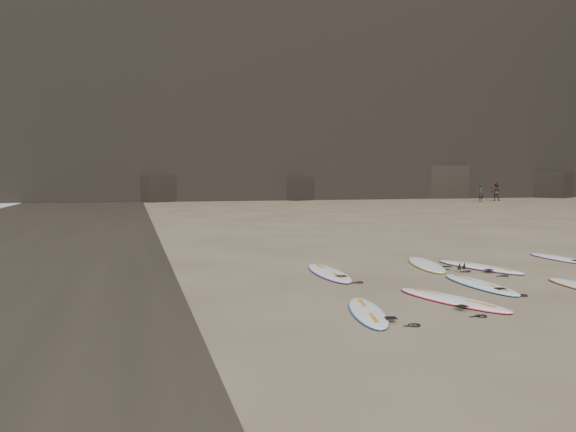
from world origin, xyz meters
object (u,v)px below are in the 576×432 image
Objects in this scene: surfboard_2 at (480,284)px; surfboard_6 at (426,264)px; surfboard_8 at (560,258)px; surfboard_5 at (329,272)px; person_a at (481,193)px; surfboard_0 at (368,312)px; surfboard_1 at (452,299)px; surfboard_7 at (479,267)px; person_b at (496,192)px.

surfboard_2 is 2.80m from surfboard_6.
surfboard_2 is at bearing -150.55° from surfboard_8.
person_a is at bearing 52.66° from surfboard_5.
surfboard_1 is at bearing 26.40° from surfboard_0.
surfboard_7 reaches higher than surfboard_1.
person_a is (23.26, 33.78, 0.82)m from surfboard_7.
surfboard_2 is at bearing -154.85° from person_a.
surfboard_6 is 4.25m from surfboard_8.
surfboard_6 is at bearing -156.75° from person_a.
surfboard_5 is 2.97m from surfboard_6.
surfboard_2 is at bearing -38.53° from surfboard_5.
surfboard_0 is 1.29× the size of person_a.
surfboard_2 is 5.29m from surfboard_8.
surfboard_6 is 41.09m from person_a.
surfboard_1 is (1.94, 0.46, 0.01)m from surfboard_0.
surfboard_0 is 3.73m from surfboard_2.
surfboard_6 is 1.17× the size of surfboard_8.
surfboard_7 is at bearing -18.77° from surfboard_6.
surfboard_0 is at bearing -115.40° from surfboard_6.
surfboard_1 is 1.44× the size of person_b.
surfboard_7 is at bearing 30.23° from surfboard_1.
surfboard_7 is 3.19m from surfboard_8.
person_b is at bearing 36.77° from surfboard_7.
surfboard_8 is (4.25, -0.02, -0.01)m from surfboard_6.
surfboard_5 is 4.06m from surfboard_7.
surfboard_5 is at bearing 92.96° from surfboard_0.
surfboard_0 is 49.33m from person_b.
surfboard_5 is 1.02× the size of surfboard_6.
surfboard_2 is 43.51m from person_a.
surfboard_5 reaches higher than surfboard_1.
surfboard_1 is at bearing -99.11° from surfboard_6.
person_b is at bearing 54.48° from surfboard_8.
surfboard_2 is 0.96× the size of surfboard_7.
surfboard_2 is at bearing 99.15° from person_b.
person_b is (29.85, 34.83, 0.85)m from surfboard_5.
surfboard_8 is at bearing 101.94° from person_b.
surfboard_6 reaches higher than surfboard_8.
surfboard_1 is 45.29m from person_a.
surfboard_7 is at bearing -154.88° from person_a.
surfboard_6 reaches higher than surfboard_1.
surfboard_6 is 1.55× the size of person_a.
person_a reaches higher than surfboard_2.
surfboard_1 is at bearing -140.38° from surfboard_2.
surfboard_5 is at bearing -155.99° from surfboard_6.
surfboard_5 is at bearing -178.02° from surfboard_8.
surfboard_6 is 43.61m from person_b.
person_b reaches higher than surfboard_8.
surfboard_8 is at bearing -151.67° from person_a.
surfboard_2 is (3.35, 1.65, 0.01)m from surfboard_0.
surfboard_0 is at bearing -158.86° from surfboard_7.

